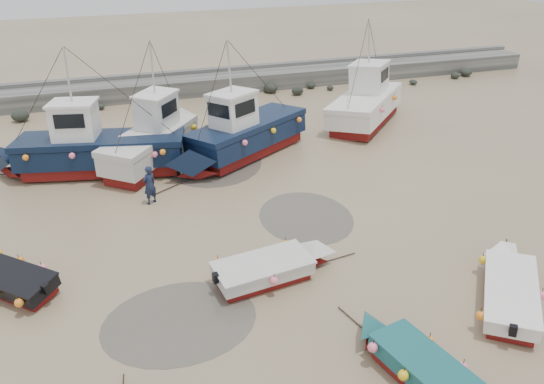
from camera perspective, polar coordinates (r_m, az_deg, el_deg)
The scene contains 14 objects.
ground at distance 19.90m, azimuth -4.02°, elevation -8.04°, with size 120.00×120.00×0.00m, color #9B8764.
seawall at distance 39.52m, azimuth -11.76°, elevation 10.91°, with size 60.00×4.92×1.50m.
puddle_a at distance 17.77m, azimuth -9.92°, elevation -13.51°, with size 5.00×5.00×0.01m, color #514C42.
puddle_b at distance 23.00m, azimuth 3.66°, elevation -2.68°, with size 4.01×4.01×0.01m, color #514C42.
puddle_d at distance 28.42m, azimuth -6.75°, elevation 3.34°, with size 5.47×5.47×0.01m, color #514C42.
dinghy_2 at distance 16.04m, azimuth 15.01°, elevation -16.93°, with size 2.35×5.28×1.43m.
dinghy_3 at distance 19.73m, azimuth 24.34°, elevation -9.26°, with size 4.61×5.55×1.43m.
dinghy_4 at distance 20.73m, azimuth -26.96°, elevation -7.95°, with size 4.63×4.28×1.43m.
dinghy_5 at distance 18.97m, azimuth 0.02°, elevation -7.92°, with size 5.72×2.28×1.43m.
cabin_boat_0 at distance 28.01m, azimuth -19.17°, elevation 4.47°, with size 11.37×4.71×6.22m.
cabin_boat_1 at distance 28.37m, azimuth -12.34°, elevation 5.82°, with size 6.70×8.16×6.22m.
cabin_boat_2 at distance 28.23m, azimuth -3.39°, elevation 6.25°, with size 9.34×6.55×6.22m.
cabin_boat_3 at distance 34.03m, azimuth 10.47°, elevation 9.62°, with size 7.89×8.00×6.22m.
person at distance 24.67m, azimuth -12.83°, elevation -1.15°, with size 0.67×0.44×1.83m, color #17203B.
Camera 1 is at (-3.51, -15.82, 11.55)m, focal length 35.00 mm.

